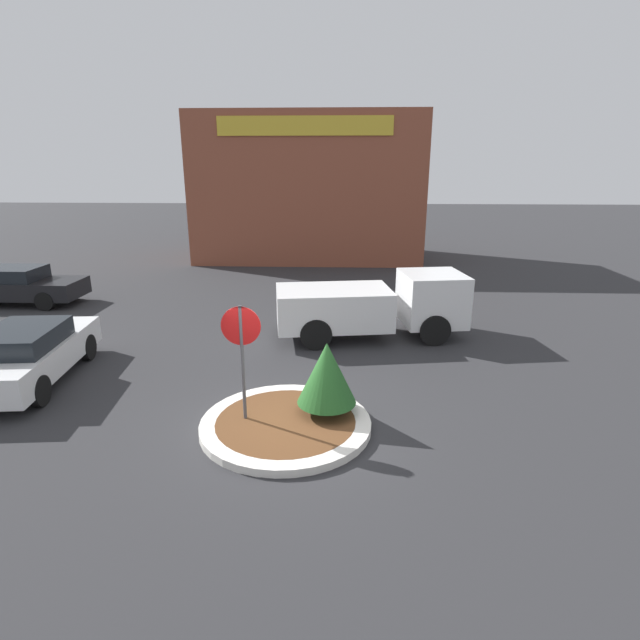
# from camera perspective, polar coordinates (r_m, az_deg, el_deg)

# --- Properties ---
(ground_plane) EXTENTS (120.00, 120.00, 0.00)m
(ground_plane) POSITION_cam_1_polar(r_m,az_deg,el_deg) (10.39, -3.92, -12.16)
(ground_plane) COLOR #2D2D30
(traffic_island) EXTENTS (3.46, 3.46, 0.16)m
(traffic_island) POSITION_cam_1_polar(r_m,az_deg,el_deg) (10.35, -3.93, -11.78)
(traffic_island) COLOR silver
(traffic_island) RESTS_ON ground_plane
(stop_sign) EXTENTS (0.78, 0.07, 2.55)m
(stop_sign) POSITION_cam_1_polar(r_m,az_deg,el_deg) (9.84, -8.95, -2.63)
(stop_sign) COLOR #4C4C51
(stop_sign) RESTS_ON ground_plane
(island_shrub) EXTENTS (1.23, 1.23, 1.53)m
(island_shrub) POSITION_cam_1_polar(r_m,az_deg,el_deg) (10.23, 0.78, -6.07)
(island_shrub) COLOR brown
(island_shrub) RESTS_ON traffic_island
(utility_truck) EXTENTS (5.88, 2.80, 1.96)m
(utility_truck) POSITION_cam_1_polar(r_m,az_deg,el_deg) (15.27, 6.16, 1.78)
(utility_truck) COLOR white
(utility_truck) RESTS_ON ground_plane
(storefront_building) EXTENTS (12.11, 6.07, 7.68)m
(storefront_building) POSITION_cam_1_polar(r_m,az_deg,el_deg) (28.58, -1.24, 14.84)
(storefront_building) COLOR brown
(storefront_building) RESTS_ON ground_plane
(parked_sedan_black) EXTENTS (4.75, 1.87, 1.42)m
(parked_sedan_black) POSITION_cam_1_polar(r_m,az_deg,el_deg) (22.16, -31.36, 3.42)
(parked_sedan_black) COLOR black
(parked_sedan_black) RESTS_ON ground_plane
(parked_sedan_white) EXTENTS (2.20, 4.57, 1.43)m
(parked_sedan_white) POSITION_cam_1_polar(r_m,az_deg,el_deg) (14.00, -30.33, -3.30)
(parked_sedan_white) COLOR silver
(parked_sedan_white) RESTS_ON ground_plane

